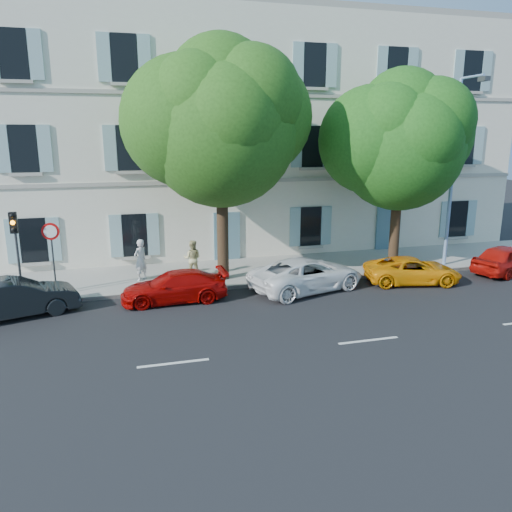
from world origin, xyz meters
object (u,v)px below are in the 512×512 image
object	(u,v)px
tree_right	(400,148)
traffic_light	(15,237)
car_dark_sedan	(16,298)
car_yellow_supercar	(413,270)
street_lamp	(456,163)
tree_left	(221,131)
car_red_coupe	(174,287)
car_red_hatchback	(507,259)
pedestrian_a	(140,260)
car_white_coupe	(307,274)
road_sign	(52,243)
pedestrian_b	(192,258)

from	to	relation	value
tree_right	traffic_light	size ratio (longest dim) A/B	2.57
car_dark_sedan	car_yellow_supercar	size ratio (longest dim) A/B	1.03
car_dark_sedan	street_lamp	xyz separation A→B (m)	(18.45, 1.63, 4.27)
tree_left	traffic_light	distance (m)	8.78
car_dark_sedan	car_yellow_supercar	xyz separation A→B (m)	(15.57, -0.04, -0.12)
car_red_coupe	traffic_light	xyz separation A→B (m)	(-5.58, 1.35, 1.97)
car_dark_sedan	car_red_hatchback	distance (m)	20.59
pedestrian_a	traffic_light	bearing A→B (deg)	-24.83
car_white_coupe	tree_right	xyz separation A→B (m)	(4.89, 1.68, 4.96)
road_sign	street_lamp	bearing A→B (deg)	-0.36
pedestrian_a	car_white_coupe	bearing A→B (deg)	115.34
car_white_coupe	traffic_light	bearing A→B (deg)	66.51
car_red_hatchback	pedestrian_a	size ratio (longest dim) A/B	2.21
car_dark_sedan	tree_left	world-z (taller)	tree_left
car_red_hatchback	tree_right	distance (m)	7.14
car_yellow_supercar	traffic_light	distance (m)	15.87
road_sign	car_white_coupe	bearing A→B (deg)	-9.02
car_dark_sedan	street_lamp	size ratio (longest dim) A/B	0.49
tree_right	car_dark_sedan	bearing A→B (deg)	-173.21
car_red_coupe	street_lamp	bearing A→B (deg)	95.82
car_red_coupe	car_red_hatchback	bearing A→B (deg)	89.47
car_red_hatchback	street_lamp	size ratio (longest dim) A/B	0.46
car_white_coupe	road_sign	xyz separation A→B (m)	(-9.74, 1.55, 1.52)
car_yellow_supercar	tree_right	distance (m)	5.42
car_red_hatchback	pedestrian_a	xyz separation A→B (m)	(-16.20, 2.74, 0.37)
car_yellow_supercar	pedestrian_b	xyz separation A→B (m)	(-8.98, 2.99, 0.39)
car_dark_sedan	tree_left	xyz separation A→B (m)	(7.81, 2.25, 5.66)
tree_left	road_sign	world-z (taller)	tree_left
pedestrian_a	pedestrian_b	distance (m)	2.21
tree_right	car_white_coupe	bearing A→B (deg)	-161.03
car_red_coupe	street_lamp	world-z (taller)	street_lamp
tree_right	tree_left	bearing A→B (deg)	177.28
car_white_coupe	pedestrian_b	distance (m)	5.08
car_white_coupe	traffic_light	world-z (taller)	traffic_light
car_yellow_supercar	pedestrian_b	world-z (taller)	pedestrian_b
car_white_coupe	road_sign	bearing A→B (deg)	64.60
tree_left	street_lamp	distance (m)	10.76
car_white_coupe	pedestrian_b	xyz separation A→B (m)	(-4.26, 2.75, 0.28)
pedestrian_a	car_yellow_supercar	bearing A→B (deg)	123.38
car_yellow_supercar	car_red_hatchback	distance (m)	5.02
car_white_coupe	car_red_coupe	bearing A→B (deg)	73.43
car_red_hatchback	pedestrian_a	bearing A→B (deg)	60.88
car_yellow_supercar	car_red_hatchback	bearing A→B (deg)	-75.56
car_yellow_supercar	tree_left	size ratio (longest dim) A/B	0.42
car_dark_sedan	tree_right	xyz separation A→B (m)	(15.74, 1.87, 4.95)
car_white_coupe	tree_left	size ratio (longest dim) A/B	0.50
pedestrian_b	car_dark_sedan	bearing A→B (deg)	41.22
car_yellow_supercar	car_dark_sedan	bearing A→B (deg)	101.71
tree_left	pedestrian_a	size ratio (longest dim) A/B	5.42
car_red_coupe	street_lamp	distance (m)	13.75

